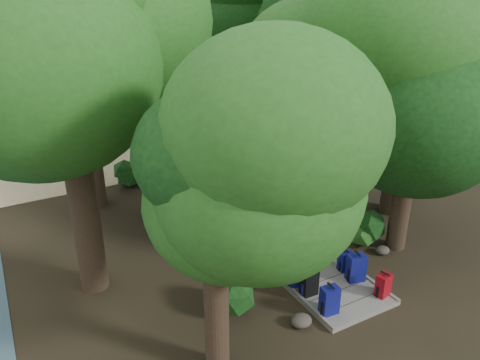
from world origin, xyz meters
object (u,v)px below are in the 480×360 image
duffel_right_khaki (314,241)px  duffel_right_black (306,233)px  backpack_left_c (298,268)px  backpack_right_b (356,266)px  kayak (86,141)px  lone_suitcase_on_sand (169,142)px  backpack_right_a (384,284)px  suitcase_on_boardwalk (287,263)px  backpack_left_b (309,281)px  backpack_right_c (345,260)px  backpack_left_a (330,299)px  backpack_right_d (331,250)px  sun_lounger (220,124)px

duffel_right_khaki → duffel_right_black: duffel_right_black is taller
backpack_left_c → backpack_right_b: backpack_left_c is taller
duffel_right_black → kayak: duffel_right_black is taller
lone_suitcase_on_sand → backpack_right_a: bearing=-91.8°
suitcase_on_boardwalk → lone_suitcase_on_sand: (0.91, 10.58, -0.08)m
backpack_left_b → backpack_right_c: bearing=16.0°
backpack_left_c → suitcase_on_boardwalk: bearing=95.5°
backpack_left_a → duffel_right_khaki: 2.81m
backpack_right_b → duffel_right_khaki: size_ratio=1.43×
backpack_left_c → backpack_right_a: backpack_left_c is taller
backpack_right_b → suitcase_on_boardwalk: (-1.33, 1.05, -0.09)m
backpack_right_c → backpack_right_d: 0.59m
backpack_left_c → backpack_right_b: 1.46m
backpack_left_b → duffel_right_black: bearing=57.0°
duffel_right_black → suitcase_on_boardwalk: suitcase_on_boardwalk is taller
lone_suitcase_on_sand → sun_lounger: 3.49m
backpack_left_c → backpack_right_a: (1.50, -1.34, -0.13)m
backpack_left_c → backpack_right_d: (1.43, 0.49, -0.20)m
backpack_left_c → backpack_left_a: bearing=-82.0°
backpack_left_b → backpack_right_d: backpack_left_b is taller
duffel_right_black → suitcase_on_boardwalk: size_ratio=1.31×
backpack_left_b → lone_suitcase_on_sand: backpack_left_b is taller
backpack_right_a → backpack_left_c: bearing=125.1°
backpack_right_d → duffel_right_black: (-0.02, 1.08, -0.00)m
suitcase_on_boardwalk → backpack_right_c: bearing=-25.0°
backpack_right_a → sun_lounger: (2.64, 13.79, -0.11)m
backpack_right_b → backpack_left_b: bearing=-169.3°
duffel_right_khaki → kayak: bearing=93.4°
backpack_left_a → duffel_right_black: size_ratio=0.96×
backpack_right_d → suitcase_on_boardwalk: size_ratio=0.83×
sun_lounger → backpack_left_a: bearing=-118.0°
backpack_left_a → backpack_right_d: 2.23m
backpack_left_a → kayak: size_ratio=0.26×
backpack_right_a → duffel_right_khaki: (-0.08, 2.53, -0.13)m
backpack_left_b → backpack_right_a: 1.73m
backpack_left_b → backpack_right_d: bearing=35.4°
duffel_right_khaki → sun_lounger: 11.58m
duffel_right_black → kayak: size_ratio=0.27×
backpack_left_b → backpack_left_c: bearing=92.8°
backpack_left_b → duffel_right_black: backpack_left_b is taller
backpack_right_d → backpack_right_b: bearing=-78.7°
kayak → suitcase_on_boardwalk: bearing=-60.9°
lone_suitcase_on_sand → backpack_right_c: bearing=-91.9°
backpack_right_c → duffel_right_khaki: bearing=94.2°
backpack_left_a → backpack_left_c: (0.00, 1.22, 0.07)m
duffel_right_khaki → kayak: size_ratio=0.19×
backpack_left_c → backpack_left_b: bearing=-80.6°
sun_lounger → kayak: bearing=159.9°
duffel_right_khaki → sun_lounger: sun_lounger is taller
backpack_right_b → sun_lounger: backpack_right_b is taller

